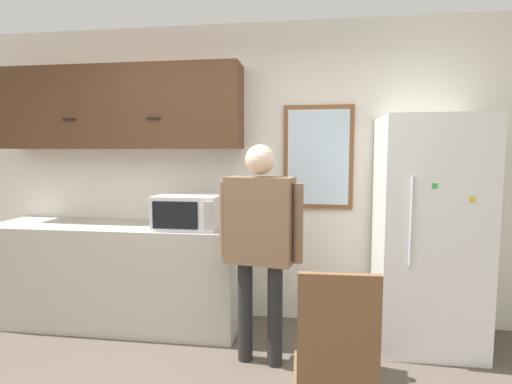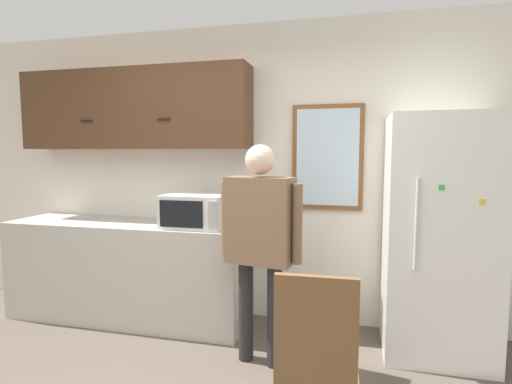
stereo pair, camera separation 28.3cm
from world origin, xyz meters
The scene contains 8 objects.
back_wall centered at (0.00, 1.89, 1.35)m, with size 6.00×0.06×2.70m.
counter centered at (-1.08, 1.54, 0.45)m, with size 2.24×0.65×0.91m.
upper_cabinets centered at (-1.08, 1.70, 1.95)m, with size 2.24×0.34×0.73m.
microwave centered at (-0.37, 1.45, 1.05)m, with size 0.53×0.40×0.28m.
person centered at (0.30, 1.04, 0.98)m, with size 0.62×0.30×1.60m.
refrigerator centered at (1.58, 1.52, 0.91)m, with size 0.78×0.71×1.83m.
chair centered at (0.79, 0.11, 0.53)m, with size 0.42×0.42×1.00m.
window centered at (0.71, 1.85, 1.51)m, with size 0.62×0.05×0.92m.
Camera 2 is at (0.95, -1.71, 1.55)m, focal length 28.00 mm.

